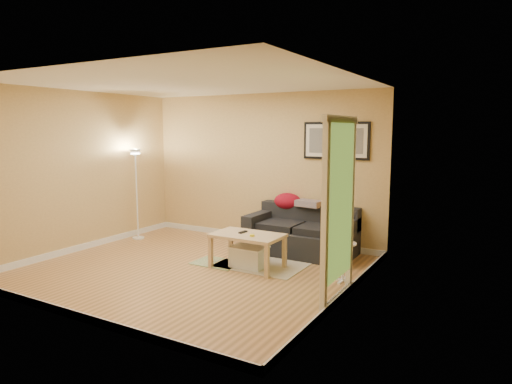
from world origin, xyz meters
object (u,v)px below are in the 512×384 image
(coffee_table, at_px, (248,251))
(side_table, at_px, (343,262))
(floor_lamp, at_px, (137,197))
(book_stack, at_px, (343,240))
(sofa, at_px, (301,231))
(storage_bin, at_px, (249,257))

(coffee_table, height_order, side_table, side_table)
(coffee_table, bearing_deg, side_table, 7.36)
(floor_lamp, bearing_deg, coffee_table, -11.06)
(side_table, xyz_separation_m, book_stack, (-0.00, -0.01, 0.30))
(sofa, relative_size, floor_lamp, 1.04)
(book_stack, bearing_deg, sofa, 130.58)
(book_stack, bearing_deg, storage_bin, 176.95)
(sofa, bearing_deg, book_stack, -43.09)
(sofa, relative_size, storage_bin, 3.33)
(sofa, height_order, book_stack, sofa)
(storage_bin, relative_size, floor_lamp, 0.31)
(storage_bin, height_order, floor_lamp, floor_lamp)
(coffee_table, distance_m, storage_bin, 0.10)
(sofa, height_order, floor_lamp, floor_lamp)
(side_table, relative_size, book_stack, 2.18)
(coffee_table, bearing_deg, sofa, 74.41)
(sofa, relative_size, book_stack, 7.16)
(sofa, xyz_separation_m, coffee_table, (-0.34, -1.08, -0.13))
(floor_lamp, bearing_deg, side_table, -5.53)
(side_table, height_order, floor_lamp, floor_lamp)
(side_table, relative_size, floor_lamp, 0.32)
(storage_bin, xyz_separation_m, book_stack, (1.37, 0.08, 0.40))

